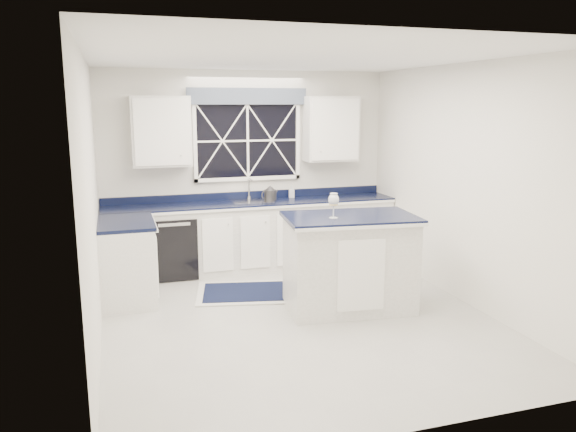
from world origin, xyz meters
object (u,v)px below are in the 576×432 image
object	(u,v)px
island	(349,262)
wine_glass	(334,201)
faucet	(249,188)
dishwasher	(173,245)
soap_bottle	(292,192)
kettle	(270,193)

from	to	relation	value
island	wine_glass	bearing A→B (deg)	-155.61
faucet	wine_glass	xyz separation A→B (m)	(0.41, -2.10, 0.14)
dishwasher	island	world-z (taller)	island
wine_glass	dishwasher	bearing A→B (deg)	128.40
dishwasher	wine_glass	world-z (taller)	wine_glass
island	soap_bottle	distance (m)	2.07
dishwasher	kettle	distance (m)	1.50
kettle	wine_glass	xyz separation A→B (m)	(0.15, -1.97, 0.21)
dishwasher	wine_glass	xyz separation A→B (m)	(1.51, -1.91, 0.83)
island	faucet	bearing A→B (deg)	113.58
faucet	wine_glass	distance (m)	2.15
soap_bottle	wine_glass	bearing A→B (deg)	-95.49
kettle	wine_glass	world-z (taller)	wine_glass
dishwasher	island	xyz separation A→B (m)	(1.74, -1.83, 0.12)
faucet	kettle	bearing A→B (deg)	-26.69
island	soap_bottle	xyz separation A→B (m)	(-0.03, 2.01, 0.49)
faucet	island	world-z (taller)	faucet
faucet	kettle	size ratio (longest dim) A/B	1.11
faucet	kettle	distance (m)	0.30
island	wine_glass	world-z (taller)	wine_glass
dishwasher	kettle	xyz separation A→B (m)	(1.36, 0.06, 0.62)
dishwasher	wine_glass	distance (m)	2.57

